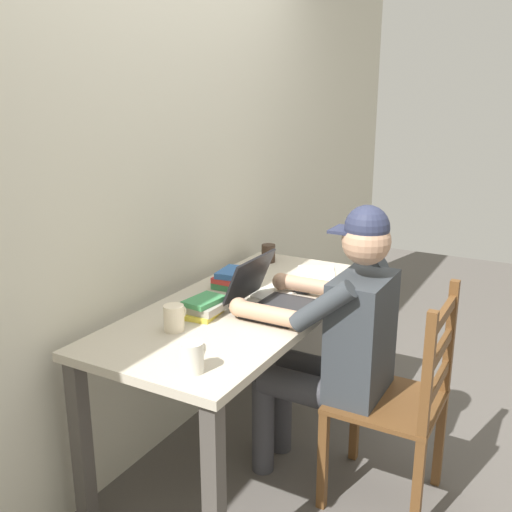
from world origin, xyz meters
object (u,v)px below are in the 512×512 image
Objects in this scene: seated_person at (337,336)px; wooden_chair at (400,402)px; book_stack_main at (231,279)px; laptop at (268,297)px; book_stack_side at (204,307)px; coffee_mug_dark at (269,253)px; computer_mouse at (302,290)px; landscape_photo_print at (318,279)px; coffee_mug_spare at (174,318)px; desk at (246,324)px; coffee_mug_white at (193,357)px.

wooden_chair is at bearing -90.00° from seated_person.
book_stack_main is at bearing 81.16° from wooden_chair.
wooden_chair is 0.68m from laptop.
wooden_chair reaches higher than book_stack_side.
laptop is at bearing -152.22° from coffee_mug_dark.
seated_person is 0.36m from wooden_chair.
computer_mouse is at bearing 50.07° from seated_person.
seated_person is 6.98× the size of book_stack_main.
seated_person is 9.55× the size of landscape_photo_print.
book_stack_side is 0.71m from landscape_photo_print.
book_stack_main is at bearing 8.03° from coffee_mug_spare.
desk is at bearing 84.97° from laptop.
laptop is 2.80× the size of coffee_mug_spare.
coffee_mug_dark is 0.87× the size of landscape_photo_print.
book_stack_main is at bearing 47.28° from desk.
book_stack_main is (-0.08, 0.33, 0.02)m from computer_mouse.
seated_person is 0.88m from coffee_mug_dark.
laptop reaches higher than landscape_photo_print.
book_stack_main is (0.55, 0.08, -0.01)m from coffee_mug_spare.
wooden_chair is 8.29× the size of coffee_mug_white.
desk is 11.91× the size of landscape_photo_print.
desk is 0.50m from landscape_photo_print.
book_stack_main reaches higher than landscape_photo_print.
computer_mouse is 0.88× the size of coffee_mug_white.
coffee_mug_spare is at bearing -176.97° from landscape_photo_print.
desk is at bearing 92.47° from seated_person.
book_stack_side is (0.43, 0.25, -0.02)m from coffee_mug_white.
coffee_mug_spare is at bearing 151.84° from laptop.
coffee_mug_spare is (-0.39, 0.21, -0.00)m from laptop.
computer_mouse reaches higher than desk.
wooden_chair reaches higher than book_stack_main.
desk is 0.31m from computer_mouse.
coffee_mug_spare reaches higher than landscape_photo_print.
coffee_mug_dark is at bearing 18.93° from desk.
coffee_mug_dark is at bearing 44.78° from computer_mouse.
computer_mouse is 0.34m from book_stack_main.
book_stack_side is (-0.82, -0.14, -0.01)m from coffee_mug_dark.
computer_mouse is at bearing -34.63° from desk.
landscape_photo_print is at bearing 51.44° from wooden_chair.
laptop reaches higher than coffee_mug_dark.
desk is at bearing 91.48° from wooden_chair.
computer_mouse is 0.54× the size of book_stack_side.
coffee_mug_white reaches higher than coffee_mug_spare.
laptop is at bearing 5.09° from coffee_mug_white.
wooden_chair is 0.94m from book_stack_main.
landscape_photo_print is (0.46, -0.15, 0.10)m from desk.
coffee_mug_spare is at bearing 46.62° from coffee_mug_white.
coffee_mug_dark is at bearing 56.98° from wooden_chair.
wooden_chair reaches higher than coffee_mug_dark.
desk is 0.43m from coffee_mug_spare.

